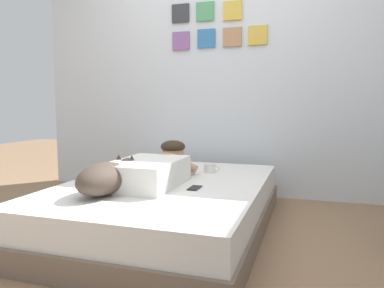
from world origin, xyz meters
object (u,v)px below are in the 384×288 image
bed (166,205)px  coffee_cup (210,168)px  dog (107,177)px  cell_phone (195,188)px  person_lying (155,168)px  pillow (161,162)px

bed → coffee_cup: bearing=65.8°
dog → cell_phone: dog is taller
bed → dog: (-0.22, -0.43, 0.28)m
person_lying → dog: 0.44m
bed → coffee_cup: (0.21, 0.46, 0.21)m
pillow → cell_phone: bearing=-51.9°
dog → cell_phone: (0.49, 0.30, -0.10)m
bed → dog: size_ratio=3.49×
person_lying → dog: size_ratio=1.60×
bed → person_lying: size_ratio=2.18×
pillow → coffee_cup: 0.46m
pillow → dog: size_ratio=0.90×
person_lying → coffee_cup: (0.28, 0.48, -0.07)m
bed → cell_phone: bearing=-27.9°
cell_phone → dog: bearing=-148.7°
bed → person_lying: person_lying is taller
dog → coffee_cup: 0.99m
bed → dog: bearing=-117.4°
pillow → cell_phone: 0.83m
bed → cell_phone: 0.34m
pillow → coffee_cup: bearing=-7.3°
bed → pillow: (-0.25, 0.52, 0.23)m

